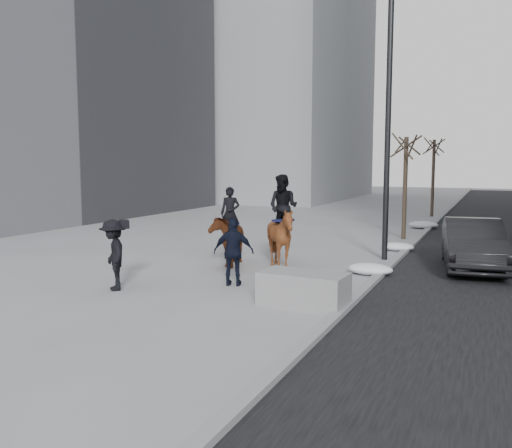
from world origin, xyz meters
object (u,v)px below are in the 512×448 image
at_px(mounted_left, 228,236).
at_px(mounted_right, 282,231).
at_px(car_near, 473,244).
at_px(planter, 303,289).

xyz_separation_m(mounted_left, mounted_right, (1.74, 0.04, 0.23)).
relative_size(car_near, mounted_left, 1.87).
height_order(planter, mounted_right, mounted_right).
distance_m(planter, mounted_left, 5.29).
xyz_separation_m(planter, mounted_left, (-3.73, 3.72, 0.51)).
height_order(car_near, mounted_right, mounted_right).
bearing_deg(mounted_right, mounted_left, -178.66).
distance_m(planter, mounted_right, 4.32).
bearing_deg(car_near, planter, -125.59).
relative_size(planter, car_near, 0.42).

